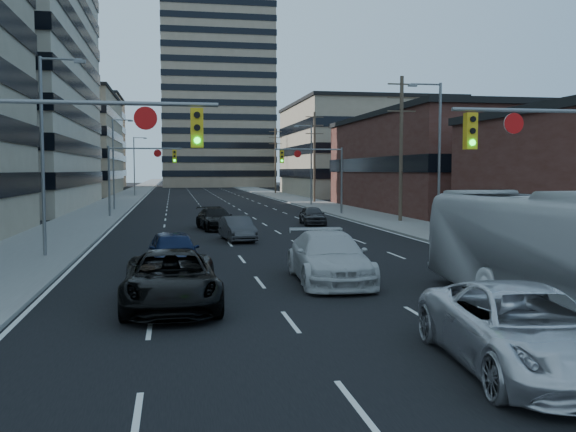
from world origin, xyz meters
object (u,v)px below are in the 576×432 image
Objects in this scene: black_pickup at (171,280)px; silver_suv at (524,329)px; sedan_blue at (174,251)px; white_van at (329,257)px.

silver_suv reaches higher than black_pickup.
silver_suv is 15.52m from sedan_blue.
black_pickup reaches higher than sedan_blue.
white_van reaches higher than sedan_blue.
white_van is (5.51, 3.33, 0.06)m from black_pickup.
white_van is 1.29× the size of sedan_blue.
silver_suv reaches higher than sedan_blue.
silver_suv is (6.87, -7.21, 0.02)m from black_pickup.
silver_suv is 1.29× the size of sedan_blue.
sedan_blue is at bearing 121.48° from silver_suv.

